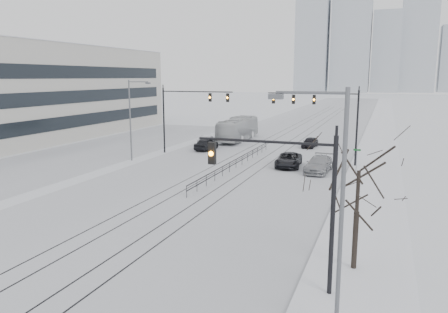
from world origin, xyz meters
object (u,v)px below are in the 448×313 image
Objects in this scene: bare_tree at (358,181)px; sedan_nb_right at (319,164)px; sedan_nb_front at (289,160)px; box_truck at (238,129)px; sedan_nb_far at (310,142)px; traffic_mast_near at (295,191)px; sedan_sb_inner at (206,144)px; sedan_sb_outer at (207,141)px.

sedan_nb_right is at bearing 102.52° from bare_tree.
sedan_nb_front is 19.93m from box_truck.
sedan_nb_far is at bearing 85.16° from sedan_nb_front.
sedan_sb_inner is (-18.09, 33.53, -3.78)m from traffic_mast_near.
sedan_nb_right is at bearing 152.98° from sedan_sb_inner.
sedan_nb_front is 13.72m from sedan_nb_far.
box_truck is (-11.13, 16.50, 0.96)m from sedan_nb_front.
traffic_mast_near is 25.46m from sedan_nb_right.
sedan_sb_inner is 3.43m from sedan_sb_outer.
sedan_nb_right is (15.60, -8.48, -0.00)m from sedan_sb_inner.
bare_tree is 1.13× the size of sedan_nb_right.
box_truck reaches higher than sedan_sb_outer.
bare_tree is 22.89m from sedan_nb_right.
traffic_mast_near is 1.29× the size of sedan_nb_right.
sedan_nb_right reaches higher than sedan_sb_outer.
traffic_mast_near is at bearing -82.58° from sedan_nb_front.
box_truck is (-14.49, 18.05, 0.91)m from sedan_nb_right.
sedan_sb_inner is 1.09× the size of sedan_sb_outer.
sedan_sb_outer is at bearing -67.22° from sedan_sb_inner.
sedan_sb_inner is 1.16× the size of sedan_nb_far.
sedan_sb_outer is (-19.33, 36.73, -3.86)m from traffic_mast_near.
sedan_nb_far is (-3.39, 15.26, -0.11)m from sedan_nb_right.
sedan_nb_far is at bearing 165.05° from box_truck.
bare_tree is (2.41, 3.00, -0.07)m from traffic_mast_near.
bare_tree is 1.53× the size of sedan_nb_far.
sedan_nb_right is 0.44× the size of box_truck.
bare_tree is 0.50× the size of box_truck.
sedan_nb_far is 11.49m from box_truck.
sedan_nb_front is at bearing 151.98° from sedan_sb_inner.
sedan_nb_right is at bearing -29.68° from sedan_nb_front.
bare_tree reaches higher than sedan_sb_inner.
sedan_sb_inner is at bearing 154.93° from sedan_nb_right.
sedan_sb_outer is 0.78× the size of sedan_nb_right.
sedan_sb_inner reaches higher than sedan_nb_right.
bare_tree reaches higher than sedan_sb_outer.
box_truck is at bearing -95.09° from sedan_sb_inner.
sedan_nb_front is at bearing 102.39° from traffic_mast_near.
sedan_nb_far is at bearing -149.43° from sedan_sb_inner.
box_truck is (-11.10, 2.79, 1.01)m from sedan_nb_far.
sedan_sb_inner is at bearing -145.87° from sedan_nb_far.
sedan_nb_right reaches higher than sedan_nb_front.
sedan_nb_right is (16.84, -11.67, 0.09)m from sedan_sb_outer.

